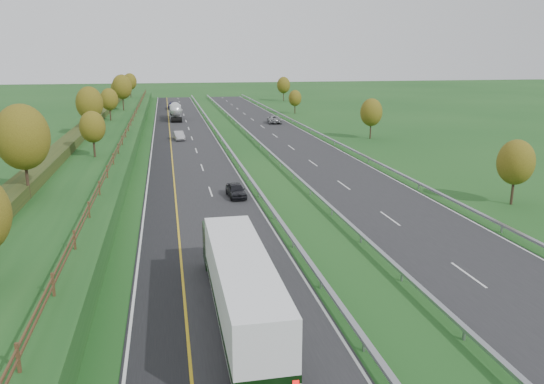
% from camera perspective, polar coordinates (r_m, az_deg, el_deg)
% --- Properties ---
extents(ground, '(400.00, 400.00, 0.00)m').
position_cam_1_polar(ground, '(73.70, -2.71, 4.08)').
color(ground, '#19481A').
rests_on(ground, ground).
extents(near_carriageway, '(10.50, 200.00, 0.04)m').
position_cam_1_polar(near_carriageway, '(77.88, -9.11, 4.50)').
color(near_carriageway, '#232326').
rests_on(near_carriageway, ground).
extents(far_carriageway, '(10.50, 200.00, 0.04)m').
position_cam_1_polar(far_carriageway, '(80.18, 2.79, 4.95)').
color(far_carriageway, '#232326').
rests_on(far_carriageway, ground).
extents(hard_shoulder, '(3.00, 200.00, 0.04)m').
position_cam_1_polar(hard_shoulder, '(77.83, -11.88, 4.37)').
color(hard_shoulder, black).
rests_on(hard_shoulder, ground).
extents(lane_markings, '(26.75, 200.00, 0.01)m').
position_cam_1_polar(lane_markings, '(78.24, -4.41, 4.71)').
color(lane_markings, silver).
rests_on(lane_markings, near_carriageway).
extents(embankment_left, '(12.00, 200.00, 2.00)m').
position_cam_1_polar(embankment_left, '(78.34, -18.71, 4.70)').
color(embankment_left, '#19481A').
rests_on(embankment_left, ground).
extents(hedge_left, '(2.20, 180.00, 1.10)m').
position_cam_1_polar(hedge_left, '(78.40, -20.25, 5.72)').
color(hedge_left, '#283917').
rests_on(hedge_left, embankment_left).
extents(fence_left, '(0.12, 189.06, 1.20)m').
position_cam_1_polar(fence_left, '(77.22, -15.52, 6.10)').
color(fence_left, '#422B19').
rests_on(fence_left, embankment_left).
extents(median_barrier_near, '(0.32, 200.00, 0.71)m').
position_cam_1_polar(median_barrier_near, '(78.19, -4.94, 5.11)').
color(median_barrier_near, '#95979D').
rests_on(median_barrier_near, ground).
extents(median_barrier_far, '(0.32, 200.00, 0.71)m').
position_cam_1_polar(median_barrier_far, '(78.90, -1.24, 5.24)').
color(median_barrier_far, '#95979D').
rests_on(median_barrier_far, ground).
extents(outer_barrier_far, '(0.32, 200.00, 0.71)m').
position_cam_1_polar(outer_barrier_far, '(81.67, 6.76, 5.46)').
color(outer_barrier_far, '#95979D').
rests_on(outer_barrier_far, ground).
extents(trees_left, '(6.64, 164.30, 7.66)m').
position_cam_1_polar(trees_left, '(74.30, -19.08, 8.36)').
color(trees_left, '#2D2116').
rests_on(trees_left, embankment_left).
extents(trees_far, '(8.45, 118.60, 7.12)m').
position_cam_1_polar(trees_far, '(111.16, 5.87, 9.75)').
color(trees_far, '#2D2116').
rests_on(trees_far, ground).
extents(box_lorry, '(2.58, 16.28, 4.06)m').
position_cam_1_polar(box_lorry, '(26.91, -3.55, -9.61)').
color(box_lorry, black).
rests_on(box_lorry, near_carriageway).
extents(road_tanker, '(2.40, 11.22, 3.46)m').
position_cam_1_polar(road_tanker, '(115.11, -10.33, 8.57)').
color(road_tanker, silver).
rests_on(road_tanker, near_carriageway).
extents(car_dark_near, '(1.83, 4.06, 1.35)m').
position_cam_1_polar(car_dark_near, '(51.07, -3.90, 0.20)').
color(car_dark_near, black).
rests_on(car_dark_near, near_carriageway).
extents(car_silver_mid, '(2.01, 4.38, 1.39)m').
position_cam_1_polar(car_silver_mid, '(87.35, -10.00, 6.01)').
color(car_silver_mid, '#A4A4A9').
rests_on(car_silver_mid, near_carriageway).
extents(car_small_far, '(2.63, 5.81, 1.65)m').
position_cam_1_polar(car_small_far, '(138.77, -10.64, 9.12)').
color(car_small_far, '#15133C').
rests_on(car_small_far, near_carriageway).
extents(car_oncoming, '(3.15, 5.85, 1.56)m').
position_cam_1_polar(car_oncoming, '(107.68, 0.24, 7.85)').
color(car_oncoming, '#97989C').
rests_on(car_oncoming, far_carriageway).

